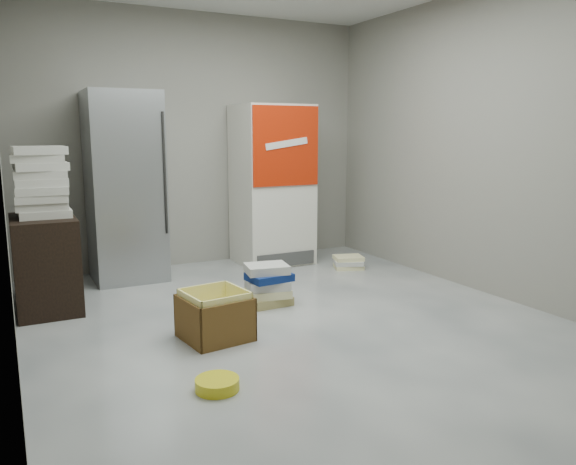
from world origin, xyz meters
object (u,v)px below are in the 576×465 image
Objects in this scene: steel_fridge at (125,187)px; coke_cooler at (272,185)px; cardboard_box at (215,319)px; wood_shelf at (46,263)px; phonebook_stack_main at (268,285)px.

coke_cooler is at bearing -0.18° from steel_fridge.
cardboard_box is at bearing -84.21° from steel_fridge.
wood_shelf is (-2.48, -0.72, -0.50)m from coke_cooler.
steel_fridge is at bearing 124.07° from phonebook_stack_main.
wood_shelf is at bearing -163.72° from coke_cooler.
wood_shelf is at bearing 159.20° from phonebook_stack_main.
cardboard_box is (-1.44, -2.05, -0.76)m from coke_cooler.
cardboard_box is at bearing -125.10° from coke_cooler.
coke_cooler is 3.56× the size of cardboard_box.
coke_cooler reaches higher than cardboard_box.
cardboard_box is at bearing -137.84° from phonebook_stack_main.
steel_fridge is 1.90m from phonebook_stack_main.
steel_fridge reaches higher than wood_shelf.
wood_shelf is at bearing 120.26° from cardboard_box.
phonebook_stack_main is at bearing -23.74° from wood_shelf.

